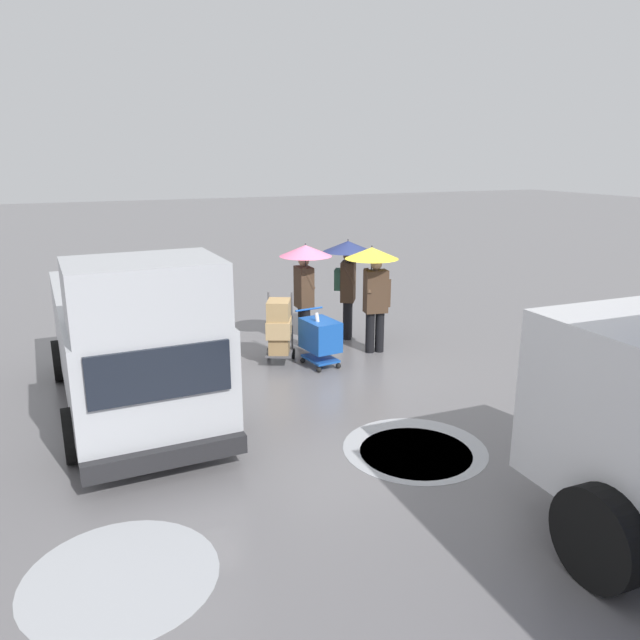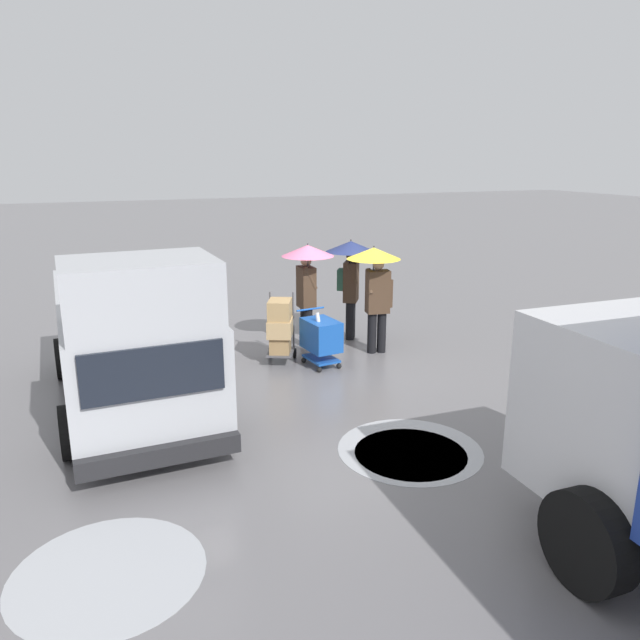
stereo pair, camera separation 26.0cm
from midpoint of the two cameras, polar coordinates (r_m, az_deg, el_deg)
ground_plane at (r=11.75m, az=2.75°, el=-3.79°), size 90.00×90.00×0.00m
slush_patch_near_cluster at (r=8.36m, az=9.37°, el=-12.20°), size 1.49×1.49×0.01m
slush_patch_under_van at (r=6.51m, az=-18.05°, el=-21.62°), size 1.83×1.83×0.01m
slush_patch_far_side at (r=8.46m, az=9.30°, el=-11.87°), size 1.94×1.94×0.01m
cargo_van_parked_right at (r=9.63m, az=-16.63°, el=-1.38°), size 2.34×5.41×2.60m
shopping_cart_vendor at (r=11.28m, az=0.76°, el=-1.56°), size 0.65×0.88×1.04m
hand_dolly_boxes at (r=11.39m, az=-3.10°, el=-0.63°), size 0.75×0.85×1.32m
pedestrian_pink_side at (r=11.86m, az=5.84°, el=4.26°), size 1.04×1.04×2.15m
pedestrian_black_side at (r=12.75m, az=3.45°, el=5.01°), size 1.04×1.04×2.15m
pedestrian_white_side at (r=12.17m, az=-0.60°, el=4.61°), size 1.04×1.04×2.15m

